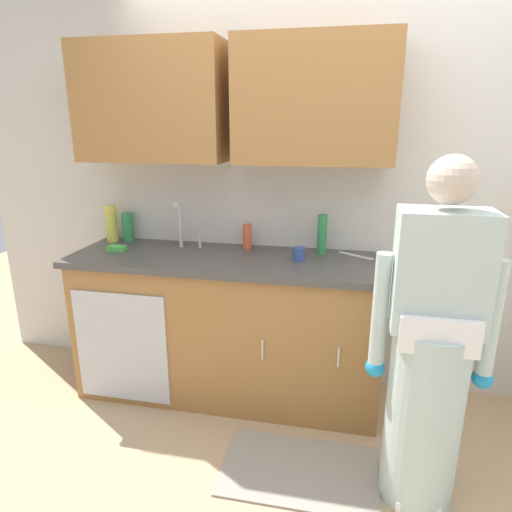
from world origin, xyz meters
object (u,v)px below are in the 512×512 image
at_px(bottle_water_tall, 128,227).
at_px(cup_by_sink, 299,254).
at_px(bottle_soap, 111,224).
at_px(knife_on_counter, 356,256).
at_px(sponge, 117,248).
at_px(person_at_sink, 429,367).
at_px(sink, 179,255).
at_px(bottle_dish_liquid, 322,234).
at_px(bottle_cleaner_spray, 247,236).

relative_size(bottle_water_tall, cup_by_sink, 2.40).
xyz_separation_m(bottle_water_tall, bottle_soap, (-0.10, -0.03, 0.03)).
bearing_deg(bottle_water_tall, cup_by_sink, -10.47).
distance_m(bottle_soap, knife_on_counter, 1.66).
distance_m(cup_by_sink, knife_on_counter, 0.38).
xyz_separation_m(bottle_water_tall, sponge, (0.04, -0.25, -0.08)).
relative_size(person_at_sink, bottle_soap, 6.48).
distance_m(sink, bottle_dish_liquid, 0.91).
bearing_deg(cup_by_sink, sink, 179.94).
height_order(person_at_sink, bottle_water_tall, person_at_sink).
relative_size(cup_by_sink, sponge, 0.74).
xyz_separation_m(person_at_sink, bottle_dish_liquid, (-0.55, 0.86, 0.37)).
bearing_deg(sink, bottle_water_tall, 153.85).
bearing_deg(bottle_cleaner_spray, cup_by_sink, -29.23).
relative_size(sink, bottle_dish_liquid, 2.02).
bearing_deg(bottle_dish_liquid, bottle_water_tall, 178.15).
height_order(bottle_water_tall, bottle_cleaner_spray, bottle_water_tall).
height_order(bottle_water_tall, sponge, bottle_water_tall).
height_order(bottle_water_tall, knife_on_counter, bottle_water_tall).
xyz_separation_m(bottle_cleaner_spray, knife_on_counter, (0.70, -0.04, -0.08)).
bearing_deg(cup_by_sink, bottle_water_tall, 169.53).
xyz_separation_m(bottle_water_tall, knife_on_counter, (1.55, -0.06, -0.10)).
bearing_deg(knife_on_counter, person_at_sink, -37.18).
height_order(bottle_dish_liquid, bottle_soap, bottle_soap).
bearing_deg(bottle_soap, sponge, -55.97).
distance_m(sink, cup_by_sink, 0.76).
height_order(bottle_dish_liquid, sponge, bottle_dish_liquid).
xyz_separation_m(cup_by_sink, sponge, (-1.18, -0.02, -0.03)).
relative_size(sink, bottle_cleaner_spray, 3.09).
bearing_deg(bottle_soap, bottle_cleaner_spray, 0.66).
relative_size(bottle_soap, sponge, 2.27).
distance_m(sink, bottle_soap, 0.61).
relative_size(bottle_dish_liquid, sponge, 2.25).
relative_size(knife_on_counter, sponge, 2.18).
bearing_deg(bottle_cleaner_spray, bottle_water_tall, 178.54).
distance_m(bottle_dish_liquid, sponge, 1.32).
height_order(sink, bottle_water_tall, sink).
xyz_separation_m(bottle_soap, sponge, (0.14, -0.21, -0.11)).
bearing_deg(bottle_dish_liquid, bottle_soap, 179.59).
distance_m(sink, knife_on_counter, 1.11).
relative_size(sink, bottle_water_tall, 2.55).
distance_m(bottle_cleaner_spray, knife_on_counter, 0.70).
height_order(bottle_cleaner_spray, cup_by_sink, bottle_cleaner_spray).
xyz_separation_m(bottle_dish_liquid, bottle_soap, (-1.45, 0.01, 0.00)).
xyz_separation_m(sink, knife_on_counter, (1.10, 0.16, 0.02)).
bearing_deg(bottle_water_tall, person_at_sink, -25.53).
height_order(bottle_water_tall, cup_by_sink, bottle_water_tall).
xyz_separation_m(sink, cup_by_sink, (0.76, -0.00, 0.06)).
distance_m(sink, sponge, 0.42).
bearing_deg(sink, knife_on_counter, 8.51).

